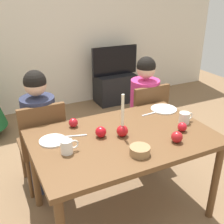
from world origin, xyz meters
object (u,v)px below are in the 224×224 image
(plate_left, at_px, (53,141))
(dining_table, at_px, (123,145))
(chair_left, at_px, (43,141))
(apple_by_left_plate, at_px, (182,127))
(person_left_child, at_px, (41,134))
(plate_right, at_px, (164,109))
(candle_centerpiece, at_px, (122,128))
(bowl_walnuts, at_px, (140,151))
(tv_stand, at_px, (115,88))
(apple_far_edge, at_px, (73,123))
(mug_left, at_px, (67,147))
(mug_right, at_px, (185,118))
(person_right_child, at_px, (144,112))
(apple_near_candle, at_px, (101,132))
(apple_by_right_mug, at_px, (177,137))
(tv, at_px, (115,61))
(chair_right, at_px, (145,118))

(plate_left, bearing_deg, dining_table, -17.13)
(chair_left, bearing_deg, apple_by_left_plate, -37.94)
(person_left_child, xyz_separation_m, plate_right, (1.08, -0.37, 0.19))
(candle_centerpiece, bearing_deg, plate_left, 162.60)
(plate_right, height_order, bowl_walnuts, bowl_walnuts)
(tv_stand, distance_m, plate_left, 2.72)
(apple_far_edge, bearing_deg, mug_left, -115.13)
(mug_left, xyz_separation_m, mug_right, (1.03, 0.01, -0.00))
(chair_left, distance_m, person_right_child, 1.11)
(mug_left, bearing_deg, tv_stand, 56.43)
(tv_stand, height_order, apple_near_candle, apple_near_candle)
(apple_near_candle, distance_m, apple_by_left_plate, 0.65)
(chair_left, distance_m, plate_right, 1.16)
(bowl_walnuts, bearing_deg, candle_centerpiece, 87.24)
(tv_stand, xyz_separation_m, apple_by_right_mug, (-0.78, -2.56, 0.55))
(chair_left, height_order, apple_by_left_plate, chair_left)
(chair_left, xyz_separation_m, apple_far_edge, (0.21, -0.29, 0.28))
(bowl_walnuts, height_order, apple_far_edge, apple_far_edge)
(dining_table, height_order, apple_by_right_mug, apple_by_right_mug)
(tv, distance_m, apple_by_left_plate, 2.52)
(dining_table, height_order, bowl_walnuts, bowl_walnuts)
(candle_centerpiece, distance_m, apple_by_right_mug, 0.41)
(apple_by_left_plate, bearing_deg, person_right_child, 79.34)
(chair_left, distance_m, bowl_walnuts, 1.04)
(candle_centerpiece, relative_size, bowl_walnuts, 2.40)
(mug_left, bearing_deg, apple_by_left_plate, -6.36)
(chair_left, bearing_deg, apple_by_right_mug, -46.81)
(person_left_child, bearing_deg, candle_centerpiece, -52.20)
(tv, xyz_separation_m, plate_left, (-1.60, -2.14, 0.05))
(tv_stand, relative_size, bowl_walnuts, 4.48)
(dining_table, xyz_separation_m, mug_left, (-0.46, -0.04, 0.13))
(person_left_child, relative_size, plate_right, 4.88)
(person_left_child, relative_size, tv_stand, 1.83)
(tv, relative_size, apple_near_candle, 9.30)
(person_right_child, height_order, apple_by_left_plate, person_right_child)
(chair_right, bearing_deg, person_right_child, 90.00)
(mug_right, distance_m, apple_by_left_plate, 0.16)
(chair_left, height_order, apple_far_edge, chair_left)
(tv, distance_m, apple_far_edge, 2.42)
(tv_stand, xyz_separation_m, tv, (0.00, 0.00, 0.47))
(candle_centerpiece, relative_size, apple_far_edge, 4.56)
(person_left_child, distance_m, mug_left, 0.72)
(dining_table, xyz_separation_m, apple_by_left_plate, (0.45, -0.14, 0.12))
(apple_near_candle, xyz_separation_m, apple_by_left_plate, (0.62, -0.20, -0.01))
(chair_left, height_order, bowl_walnuts, chair_left)
(bowl_walnuts, bearing_deg, apple_by_left_plate, 16.03)
(person_left_child, height_order, plate_left, person_left_child)
(person_right_child, xyz_separation_m, tv_stand, (0.49, 1.66, -0.33))
(bowl_walnuts, height_order, apple_by_right_mug, apple_by_right_mug)
(mug_right, bearing_deg, apple_near_candle, 172.87)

